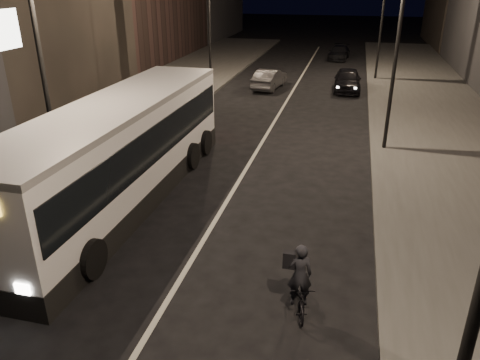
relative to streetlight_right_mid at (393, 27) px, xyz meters
The scene contains 12 objects.
ground 14.18m from the streetlight_right_mid, 113.96° to the right, with size 180.00×180.00×0.00m, color black.
sidewalk_right 6.48m from the streetlight_right_mid, 32.26° to the left, with size 7.00×70.00×0.16m, color #373734.
sidewalk_left 14.94m from the streetlight_right_mid, behind, with size 7.00×70.00×0.16m, color #373734.
streetlight_right_mid is the anchor object (origin of this frame).
streetlight_right_far 16.00m from the streetlight_right_mid, 90.00° to the left, with size 1.20×0.44×8.12m.
streetlight_left_near 13.33m from the streetlight_right_mid, 143.12° to the right, with size 1.20×0.44×8.12m.
streetlight_left_far 14.62m from the streetlight_right_mid, 136.84° to the left, with size 1.20×0.44×8.12m.
city_bus 12.03m from the streetlight_right_mid, 140.84° to the right, with size 3.20×13.08×3.51m.
cyclist_on_bicycle 13.03m from the streetlight_right_mid, 100.28° to the right, with size 0.96×1.74×1.90m.
car_near 12.84m from the streetlight_right_mid, 98.31° to the left, with size 1.77×4.39×1.50m, color black.
car_mid 14.11m from the streetlight_right_mid, 122.01° to the left, with size 1.44×4.12×1.36m, color #333336.
car_far 25.62m from the streetlight_right_mid, 96.51° to the left, with size 1.73×4.25×1.23m, color black.
Camera 1 is at (3.90, -8.98, 7.34)m, focal length 35.00 mm.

